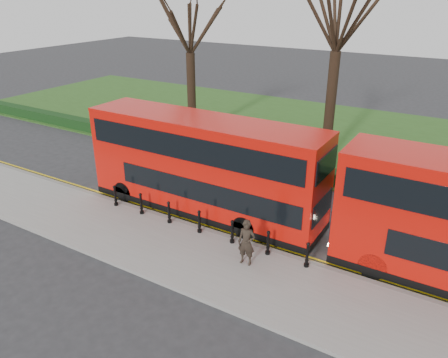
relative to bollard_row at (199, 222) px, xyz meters
The scene contains 12 objects.
ground 1.53m from the bollard_row, 102.48° to the left, with size 120.00×120.00×0.00m, color #28282B.
pavement 1.77m from the bollard_row, 100.26° to the right, with size 60.00×4.00×0.15m, color gray.
kerb 0.74m from the bollard_row, 130.48° to the left, with size 60.00×0.25×0.16m, color slate.
grass_verge 16.36m from the bollard_row, 91.05° to the left, with size 60.00×18.00×0.06m, color #2A501A.
hedge 8.16m from the bollard_row, 92.10° to the left, with size 60.00×0.90×0.80m, color black.
yellow_line_outer 0.96m from the bollard_row, 114.68° to the left, with size 60.00×0.10×0.01m, color yellow.
yellow_line_inner 1.11m from the bollard_row, 109.37° to the left, with size 60.00×0.10×0.01m, color yellow.
tree_left 15.73m from the bollard_row, 126.17° to the left, with size 6.79×6.79×10.62m.
tree_mid 14.05m from the bollard_row, 81.48° to the left, with size 7.71×7.71×12.04m.
bollard_row is the anchor object (origin of this frame).
bus_lead 2.79m from the bollard_row, 118.20° to the left, with size 11.53×2.65×4.59m.
pedestrian 3.05m from the bollard_row, 19.56° to the right, with size 0.68×0.44×1.86m, color black.
Camera 1 is at (9.71, -14.85, 9.91)m, focal length 35.00 mm.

